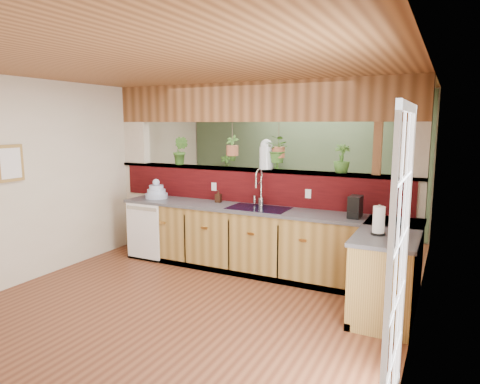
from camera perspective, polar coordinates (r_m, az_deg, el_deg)
The scene contains 28 objects.
ground at distance 5.31m, azimuth -4.52°, elevation -13.37°, with size 4.60×7.00×0.01m, color brown.
ceiling at distance 4.94m, azimuth -4.91°, elevation 15.74°, with size 4.60×7.00×0.01m, color brown.
wall_back at distance 8.14m, azimuth 8.14°, elevation 3.91°, with size 4.60×0.02×2.60m, color beige.
wall_left at distance 6.45m, azimuth -22.51°, elevation 1.94°, with size 0.02×7.00×2.60m, color beige.
wall_right at distance 4.27m, azimuth 22.81°, elevation -1.43°, with size 0.02×7.00×2.60m, color beige.
pass_through_partition at distance 6.14m, azimuth 2.04°, elevation 1.29°, with size 4.60×0.21×2.60m.
pass_through_ledge at distance 6.14m, azimuth 1.81°, elevation 2.96°, with size 4.60×0.21×0.04m, color brown.
header_beam at distance 6.11m, azimuth 1.86°, elevation 11.91°, with size 4.60×0.15×0.55m, color brown.
sage_backwall at distance 8.12m, azimuth 8.09°, elevation 3.90°, with size 4.55×0.02×2.55m, color #475C3E.
countertop at distance 5.57m, azimuth 7.58°, elevation -7.43°, with size 4.14×1.52×0.90m.
dishwasher at distance 6.50m, azimuth -12.83°, elevation -5.10°, with size 0.58×0.03×0.82m.
navy_sink at distance 5.78m, azimuth 2.49°, elevation -2.93°, with size 0.82×0.50×0.18m.
french_door at distance 3.07m, azimuth 20.29°, elevation -10.07°, with size 0.06×1.02×2.16m, color white.
framed_print at distance 5.91m, azimuth -28.32°, elevation 3.39°, with size 0.04×0.35×0.45m.
faucet at distance 5.88m, azimuth 2.61°, elevation 0.84°, with size 0.23×0.23×0.53m.
dish_stack at distance 6.63m, azimuth -11.08°, elevation -0.03°, with size 0.34×0.34×0.30m.
soap_dispenser at distance 6.18m, azimuth -2.90°, elevation -0.55°, with size 0.08×0.08×0.18m, color #3A2215.
coffee_maker at distance 5.35m, azimuth 15.09°, elevation -2.04°, with size 0.14×0.24×0.27m.
paper_towel at distance 4.61m, azimuth 18.01°, elevation -3.69°, with size 0.15×0.15×0.31m.
glass_jar at distance 6.04m, azimuth 3.52°, elevation 5.05°, with size 0.19×0.19×0.42m.
ledge_plant_left at distance 6.73m, azimuth -7.92°, elevation 5.47°, with size 0.24×0.19×0.44m, color #386623.
ledge_plant_right at distance 5.71m, azimuth 13.42°, elevation 4.36°, with size 0.21×0.21×0.38m, color #386623.
hanging_plant_a at distance 6.25m, azimuth -1.03°, elevation 6.96°, with size 0.21×0.17×0.49m.
hanging_plant_b at distance 5.96m, azimuth 5.18°, elevation 7.24°, with size 0.40×0.37×0.49m.
shelving_console at distance 8.34m, azimuth 1.60°, elevation -1.42°, with size 1.49×0.40×1.00m, color black.
shelf_plant_a at distance 8.50m, azimuth -1.90°, elevation 3.61°, with size 0.22×0.15×0.43m, color #386623.
shelf_plant_b at distance 8.04m, azimuth 4.92°, elevation 3.37°, with size 0.25×0.25×0.45m, color #386623.
floor_plant at distance 6.67m, azimuth 12.98°, elevation -5.76°, with size 0.61×0.53×0.68m, color #386623.
Camera 1 is at (2.54, -4.20, 2.03)m, focal length 32.00 mm.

